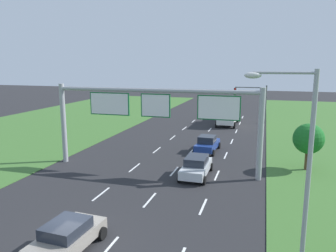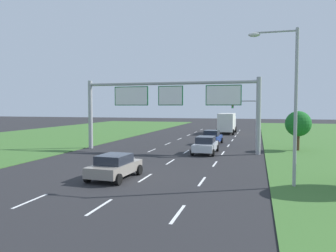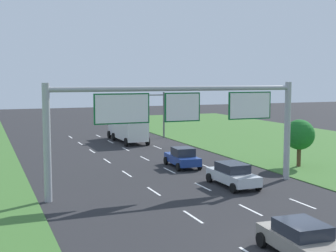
% 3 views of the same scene
% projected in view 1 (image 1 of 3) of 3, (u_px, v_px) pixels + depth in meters
% --- Properties ---
extents(ground_plane, '(200.00, 200.00, 0.00)m').
position_uv_depth(ground_plane, '(75.00, 244.00, 16.02)').
color(ground_plane, '#262628').
extents(lane_dashes_inner_left, '(0.14, 62.40, 0.01)m').
position_uv_depth(lane_dashes_inner_left, '(135.00, 167.00, 27.82)').
color(lane_dashes_inner_left, white).
rests_on(lane_dashes_inner_left, ground_plane).
extents(lane_dashes_inner_right, '(0.14, 62.40, 0.01)m').
position_uv_depth(lane_dashes_inner_right, '(174.00, 171.00, 26.84)').
color(lane_dashes_inner_right, white).
rests_on(lane_dashes_inner_right, ground_plane).
extents(lane_dashes_slip, '(0.14, 62.40, 0.01)m').
position_uv_depth(lane_dashes_slip, '(217.00, 175.00, 25.87)').
color(lane_dashes_slip, white).
rests_on(lane_dashes_slip, ground_plane).
extents(car_near_red, '(2.37, 4.09, 1.46)m').
position_uv_depth(car_near_red, '(67.00, 236.00, 15.28)').
color(car_near_red, gray).
rests_on(car_near_red, ground_plane).
extents(car_lead_silver, '(2.08, 4.47, 1.57)m').
position_uv_depth(car_lead_silver, '(196.00, 166.00, 25.58)').
color(car_lead_silver, silver).
rests_on(car_lead_silver, ground_plane).
extents(car_mid_lane, '(2.23, 4.26, 1.63)m').
position_uv_depth(car_mid_lane, '(207.00, 144.00, 32.79)').
color(car_mid_lane, navy).
rests_on(car_mid_lane, ground_plane).
extents(box_truck, '(2.70, 8.56, 3.24)m').
position_uv_depth(box_truck, '(228.00, 112.00, 47.94)').
color(box_truck, silver).
rests_on(box_truck, ground_plane).
extents(sign_gantry, '(17.24, 0.44, 7.00)m').
position_uv_depth(sign_gantry, '(155.00, 111.00, 26.28)').
color(sign_gantry, '#9EA0A5').
rests_on(sign_gantry, ground_plane).
extents(traffic_light_mast, '(4.76, 0.49, 5.60)m').
position_uv_depth(traffic_light_mast, '(252.00, 97.00, 48.42)').
color(traffic_light_mast, '#47494F').
rests_on(traffic_light_mast, ground_plane).
extents(street_lamp, '(2.61, 0.32, 8.50)m').
position_uv_depth(street_lamp, '(299.00, 161.00, 12.28)').
color(street_lamp, '#9EA0A5').
rests_on(street_lamp, ground_plane).
extents(roadside_tree_mid, '(2.48, 2.48, 3.92)m').
position_uv_depth(roadside_tree_mid, '(308.00, 139.00, 26.65)').
color(roadside_tree_mid, '#513823').
rests_on(roadside_tree_mid, ground_plane).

